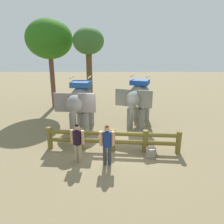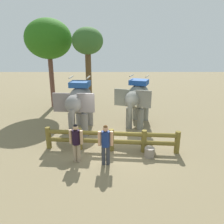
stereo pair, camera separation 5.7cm
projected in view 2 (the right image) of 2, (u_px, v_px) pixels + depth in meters
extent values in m
plane|color=#7D6E4E|center=(112.00, 148.00, 10.37)|extent=(60.00, 60.00, 0.00)
cylinder|color=brown|center=(49.00, 138.00, 10.24)|extent=(0.24, 0.24, 1.05)
cylinder|color=brown|center=(80.00, 139.00, 10.11)|extent=(0.24, 0.24, 1.05)
cylinder|color=brown|center=(112.00, 140.00, 9.99)|extent=(0.24, 0.24, 1.05)
cylinder|color=brown|center=(144.00, 141.00, 9.86)|extent=(0.24, 0.24, 1.05)
cylinder|color=brown|center=(178.00, 142.00, 9.74)|extent=(0.24, 0.24, 1.05)
cylinder|color=brown|center=(112.00, 141.00, 10.01)|extent=(5.97, 0.70, 0.20)
cylinder|color=brown|center=(112.00, 134.00, 9.89)|extent=(5.97, 0.70, 0.20)
cylinder|color=gray|center=(85.00, 125.00, 11.62)|extent=(0.37, 0.37, 1.25)
cylinder|color=gray|center=(73.00, 124.00, 11.67)|extent=(0.37, 0.37, 1.25)
cylinder|color=gray|center=(91.00, 115.00, 13.22)|extent=(0.37, 0.37, 1.25)
cylinder|color=gray|center=(80.00, 115.00, 13.27)|extent=(0.37, 0.37, 1.25)
ellipsoid|color=gray|center=(81.00, 100.00, 12.09)|extent=(1.46, 2.90, 1.46)
ellipsoid|color=gray|center=(74.00, 104.00, 10.46)|extent=(0.87, 0.99, 0.89)
cube|color=gray|center=(87.00, 103.00, 10.51)|extent=(0.84, 0.19, 0.94)
cube|color=gray|center=(62.00, 102.00, 10.60)|extent=(0.84, 0.19, 0.94)
cone|color=gray|center=(73.00, 120.00, 10.36)|extent=(0.33, 0.33, 1.15)
cube|color=#204C8F|center=(81.00, 84.00, 11.83)|extent=(1.13, 1.02, 0.29)
cylinder|color=#A59E8C|center=(89.00, 77.00, 11.69)|extent=(0.14, 0.85, 0.07)
cylinder|color=#A59E8C|center=(72.00, 77.00, 11.76)|extent=(0.14, 0.85, 0.07)
cylinder|color=slate|center=(141.00, 119.00, 12.50)|extent=(0.37, 0.37, 1.23)
cylinder|color=slate|center=(130.00, 118.00, 12.71)|extent=(0.37, 0.37, 1.23)
cylinder|color=slate|center=(146.00, 111.00, 13.99)|extent=(0.37, 0.37, 1.23)
cylinder|color=slate|center=(136.00, 110.00, 14.20)|extent=(0.37, 0.37, 1.23)
ellipsoid|color=slate|center=(139.00, 96.00, 13.01)|extent=(2.06, 3.01, 1.43)
ellipsoid|color=slate|center=(133.00, 100.00, 11.48)|extent=(1.04, 1.12, 0.87)
cube|color=gray|center=(144.00, 99.00, 11.38)|extent=(0.81, 0.38, 0.92)
cube|color=gray|center=(122.00, 97.00, 11.76)|extent=(0.81, 0.38, 0.92)
cone|color=slate|center=(131.00, 114.00, 11.40)|extent=(0.33, 0.33, 1.12)
cone|color=beige|center=(134.00, 106.00, 11.30)|extent=(0.38, 0.22, 0.16)
cone|color=beige|center=(128.00, 105.00, 11.40)|extent=(0.38, 0.22, 0.16)
cube|color=#1C4695|center=(140.00, 82.00, 12.75)|extent=(1.29, 1.21, 0.29)
cylinder|color=#A59E8C|center=(148.00, 76.00, 12.49)|extent=(0.34, 0.81, 0.07)
cylinder|color=#A59E8C|center=(132.00, 75.00, 12.79)|extent=(0.34, 0.81, 0.07)
cylinder|color=#30333D|center=(109.00, 155.00, 8.84)|extent=(0.16, 0.16, 0.83)
cylinder|color=#30333D|center=(104.00, 155.00, 8.83)|extent=(0.16, 0.16, 0.83)
cylinder|color=navy|center=(106.00, 139.00, 8.62)|extent=(0.34, 0.34, 0.64)
cylinder|color=tan|center=(112.00, 138.00, 8.61)|extent=(0.13, 0.13, 0.60)
cylinder|color=tan|center=(100.00, 139.00, 8.61)|extent=(0.13, 0.13, 0.60)
sphere|color=tan|center=(106.00, 129.00, 8.49)|extent=(0.23, 0.23, 0.23)
sphere|color=#593819|center=(106.00, 127.00, 8.47)|extent=(0.18, 0.18, 0.18)
cylinder|color=tan|center=(79.00, 153.00, 9.06)|extent=(0.15, 0.15, 0.80)
cylinder|color=tan|center=(75.00, 153.00, 9.09)|extent=(0.15, 0.15, 0.80)
cylinder|color=black|center=(77.00, 137.00, 8.86)|extent=(0.38, 0.38, 0.62)
cylinder|color=tan|center=(82.00, 137.00, 8.81)|extent=(0.13, 0.13, 0.59)
cylinder|color=tan|center=(71.00, 136.00, 8.90)|extent=(0.13, 0.13, 0.59)
sphere|color=tan|center=(76.00, 128.00, 8.73)|extent=(0.22, 0.22, 0.22)
sphere|color=black|center=(76.00, 126.00, 8.72)|extent=(0.17, 0.17, 0.17)
cylinder|color=brown|center=(90.00, 82.00, 15.43)|extent=(0.41, 0.41, 4.39)
ellipsoid|color=#346026|center=(88.00, 41.00, 14.60)|extent=(2.12, 2.12, 1.80)
cylinder|color=brown|center=(53.00, 80.00, 16.69)|extent=(0.35, 0.35, 4.20)
ellipsoid|color=#286416|center=(49.00, 39.00, 15.78)|extent=(3.39, 3.39, 2.88)
cylinder|color=gray|center=(150.00, 152.00, 9.50)|extent=(0.44, 0.44, 0.42)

